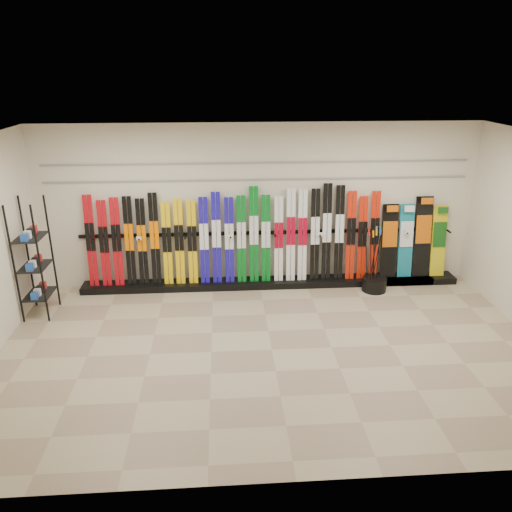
{
  "coord_description": "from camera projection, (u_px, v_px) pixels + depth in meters",
  "views": [
    {
      "loc": [
        -0.68,
        -6.33,
        3.91
      ],
      "look_at": [
        -0.16,
        1.0,
        1.1
      ],
      "focal_mm": 35.0,
      "sensor_mm": 36.0,
      "label": 1
    }
  ],
  "objects": [
    {
      "name": "back_wall",
      "position": [
        259.0,
        206.0,
        9.13
      ],
      "size": [
        8.0,
        0.0,
        8.0
      ],
      "primitive_type": "plane",
      "rotation": [
        1.57,
        0.0,
        0.0
      ],
      "color": "beige",
      "rests_on": "floor"
    },
    {
      "name": "slatwall_rail_1",
      "position": [
        259.0,
        163.0,
        8.83
      ],
      "size": [
        7.6,
        0.02,
        0.03
      ],
      "primitive_type": "cube",
      "color": "gray",
      "rests_on": "back_wall"
    },
    {
      "name": "pole_bin",
      "position": [
        374.0,
        284.0,
        9.23
      ],
      "size": [
        0.44,
        0.44,
        0.25
      ],
      "primitive_type": "cylinder",
      "color": "black",
      "rests_on": "floor"
    },
    {
      "name": "slatwall_rail_0",
      "position": [
        259.0,
        180.0,
        8.93
      ],
      "size": [
        7.6,
        0.02,
        0.03
      ],
      "primitive_type": "cube",
      "color": "gray",
      "rests_on": "back_wall"
    },
    {
      "name": "ski_rack_base",
      "position": [
        272.0,
        283.0,
        9.45
      ],
      "size": [
        8.0,
        0.4,
        0.12
      ],
      "primitive_type": "cube",
      "color": "black",
      "rests_on": "floor"
    },
    {
      "name": "snowboards",
      "position": [
        414.0,
        240.0,
        9.42
      ],
      "size": [
        1.25,
        0.24,
        1.53
      ],
      "color": "black",
      "rests_on": "ski_rack_base"
    },
    {
      "name": "accessory_rack",
      "position": [
        34.0,
        259.0,
        8.08
      ],
      "size": [
        0.4,
        0.6,
        1.96
      ],
      "primitive_type": "cube",
      "color": "black",
      "rests_on": "floor"
    },
    {
      "name": "ceiling",
      "position": [
        275.0,
        143.0,
        6.27
      ],
      "size": [
        8.0,
        8.0,
        0.0
      ],
      "primitive_type": "plane",
      "rotation": [
        3.14,
        0.0,
        0.0
      ],
      "color": "silver",
      "rests_on": "back_wall"
    },
    {
      "name": "ski_poles",
      "position": [
        373.0,
        259.0,
        9.11
      ],
      "size": [
        0.36,
        0.39,
        1.18
      ],
      "color": "black",
      "rests_on": "pole_bin"
    },
    {
      "name": "floor",
      "position": [
        272.0,
        350.0,
        7.34
      ],
      "size": [
        8.0,
        8.0,
        0.0
      ],
      "primitive_type": "plane",
      "color": "gray",
      "rests_on": "ground"
    },
    {
      "name": "skis",
      "position": [
        237.0,
        239.0,
        9.13
      ],
      "size": [
        5.37,
        0.21,
        1.81
      ],
      "color": "#B60B15",
      "rests_on": "ski_rack_base"
    }
  ]
}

